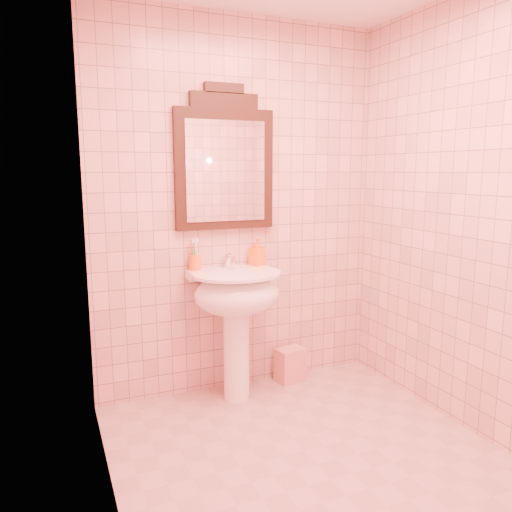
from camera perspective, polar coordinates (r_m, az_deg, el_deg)
name	(u,v)px	position (r m, az deg, el deg)	size (l,w,h in m)	color
floor	(317,464)	(2.82, 6.97, -22.57)	(2.20, 2.20, 0.00)	tan
back_wall	(239,209)	(3.39, -1.94, 5.42)	(2.00, 0.02, 2.50)	beige
pedestal_sink	(237,303)	(3.24, -2.23, -5.36)	(0.58, 0.58, 0.86)	white
faucet	(229,260)	(3.31, -3.10, -0.46)	(0.04, 0.16, 0.11)	white
mirror	(225,163)	(3.32, -3.59, 10.55)	(0.67, 0.06, 0.93)	black
toothbrush_cup	(195,262)	(3.28, -6.99, -0.71)	(0.08, 0.08, 0.18)	#FF6015
soap_dispenser	(257,252)	(3.40, 0.11, 0.46)	(0.08, 0.09, 0.19)	orange
towel	(290,365)	(3.69, 3.93, -12.29)	(0.20, 0.13, 0.24)	tan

